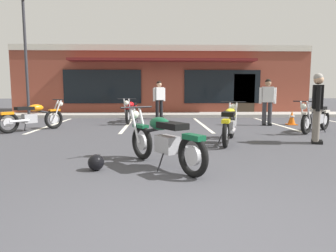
{
  "coord_description": "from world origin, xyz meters",
  "views": [
    {
      "loc": [
        -0.29,
        -2.48,
        1.28
      ],
      "look_at": [
        -0.07,
        3.66,
        0.55
      ],
      "focal_mm": 32.51,
      "sensor_mm": 36.0,
      "label": 1
    }
  ],
  "objects_px": {
    "motorcycle_silver_naked": "(33,116)",
    "person_in_black_shirt": "(268,99)",
    "person_by_back_row": "(317,104)",
    "traffic_cone": "(292,118)",
    "person_in_shorts_foreground": "(159,97)",
    "motorcycle_black_cruiser": "(316,117)",
    "helmet_on_pavement": "(96,162)",
    "motorcycle_red_sportbike": "(229,124)",
    "motorcycle_foreground_classic": "(164,140)",
    "parking_lot_lamp_post": "(24,41)",
    "motorcycle_blue_standard": "(131,111)"
  },
  "relations": [
    {
      "from": "motorcycle_silver_naked",
      "to": "person_in_shorts_foreground",
      "type": "distance_m",
      "value": 5.52
    },
    {
      "from": "motorcycle_red_sportbike",
      "to": "person_in_shorts_foreground",
      "type": "distance_m",
      "value": 6.34
    },
    {
      "from": "motorcycle_black_cruiser",
      "to": "person_in_shorts_foreground",
      "type": "xyz_separation_m",
      "value": [
        -4.73,
        4.38,
        0.49
      ]
    },
    {
      "from": "person_by_back_row",
      "to": "traffic_cone",
      "type": "relative_size",
      "value": 3.16
    },
    {
      "from": "motorcycle_black_cruiser",
      "to": "person_by_back_row",
      "type": "distance_m",
      "value": 2.22
    },
    {
      "from": "motorcycle_silver_naked",
      "to": "motorcycle_foreground_classic",
      "type": "bearing_deg",
      "value": -49.3
    },
    {
      "from": "motorcycle_red_sportbike",
      "to": "motorcycle_black_cruiser",
      "type": "relative_size",
      "value": 1.19
    },
    {
      "from": "motorcycle_silver_naked",
      "to": "motorcycle_blue_standard",
      "type": "distance_m",
      "value": 3.7
    },
    {
      "from": "motorcycle_black_cruiser",
      "to": "person_in_black_shirt",
      "type": "distance_m",
      "value": 2.07
    },
    {
      "from": "motorcycle_black_cruiser",
      "to": "person_by_back_row",
      "type": "xyz_separation_m",
      "value": [
        -1.01,
        -1.92,
        0.49
      ]
    },
    {
      "from": "motorcycle_blue_standard",
      "to": "helmet_on_pavement",
      "type": "bearing_deg",
      "value": -89.65
    },
    {
      "from": "traffic_cone",
      "to": "parking_lot_lamp_post",
      "type": "bearing_deg",
      "value": 166.11
    },
    {
      "from": "motorcycle_silver_naked",
      "to": "person_by_back_row",
      "type": "distance_m",
      "value": 8.13
    },
    {
      "from": "motorcycle_silver_naked",
      "to": "person_in_black_shirt",
      "type": "distance_m",
      "value": 7.99
    },
    {
      "from": "motorcycle_red_sportbike",
      "to": "person_in_black_shirt",
      "type": "bearing_deg",
      "value": 57.9
    },
    {
      "from": "person_in_shorts_foreground",
      "to": "traffic_cone",
      "type": "height_order",
      "value": "person_in_shorts_foreground"
    },
    {
      "from": "motorcycle_red_sportbike",
      "to": "motorcycle_black_cruiser",
      "type": "xyz_separation_m",
      "value": [
        3.05,
        1.71,
        0.0
      ]
    },
    {
      "from": "person_in_shorts_foreground",
      "to": "person_by_back_row",
      "type": "relative_size",
      "value": 1.0
    },
    {
      "from": "person_in_black_shirt",
      "to": "helmet_on_pavement",
      "type": "bearing_deg",
      "value": -129.3
    },
    {
      "from": "traffic_cone",
      "to": "helmet_on_pavement",
      "type": "bearing_deg",
      "value": -133.78
    },
    {
      "from": "motorcycle_silver_naked",
      "to": "person_by_back_row",
      "type": "xyz_separation_m",
      "value": [
        7.71,
        -2.52,
        0.49
      ]
    },
    {
      "from": "motorcycle_blue_standard",
      "to": "person_by_back_row",
      "type": "distance_m",
      "value": 6.86
    },
    {
      "from": "helmet_on_pavement",
      "to": "parking_lot_lamp_post",
      "type": "relative_size",
      "value": 0.05
    },
    {
      "from": "motorcycle_silver_naked",
      "to": "helmet_on_pavement",
      "type": "distance_m",
      "value": 5.66
    },
    {
      "from": "motorcycle_red_sportbike",
      "to": "motorcycle_blue_standard",
      "type": "height_order",
      "value": "same"
    },
    {
      "from": "person_by_back_row",
      "to": "traffic_cone",
      "type": "height_order",
      "value": "person_by_back_row"
    },
    {
      "from": "motorcycle_silver_naked",
      "to": "person_in_black_shirt",
      "type": "bearing_deg",
      "value": 8.82
    },
    {
      "from": "motorcycle_foreground_classic",
      "to": "person_in_black_shirt",
      "type": "height_order",
      "value": "person_in_black_shirt"
    },
    {
      "from": "parking_lot_lamp_post",
      "to": "person_in_black_shirt",
      "type": "bearing_deg",
      "value": -16.01
    },
    {
      "from": "motorcycle_silver_naked",
      "to": "person_by_back_row",
      "type": "relative_size",
      "value": 1.01
    },
    {
      "from": "motorcycle_red_sportbike",
      "to": "person_by_back_row",
      "type": "bearing_deg",
      "value": -5.85
    },
    {
      "from": "traffic_cone",
      "to": "motorcycle_silver_naked",
      "type": "bearing_deg",
      "value": -171.25
    },
    {
      "from": "motorcycle_red_sportbike",
      "to": "person_in_black_shirt",
      "type": "height_order",
      "value": "person_in_black_shirt"
    },
    {
      "from": "motorcycle_black_cruiser",
      "to": "person_in_black_shirt",
      "type": "height_order",
      "value": "person_in_black_shirt"
    },
    {
      "from": "motorcycle_red_sportbike",
      "to": "motorcycle_blue_standard",
      "type": "relative_size",
      "value": 0.96
    },
    {
      "from": "motorcycle_red_sportbike",
      "to": "traffic_cone",
      "type": "xyz_separation_m",
      "value": [
        3.2,
        3.67,
        -0.2
      ]
    },
    {
      "from": "motorcycle_red_sportbike",
      "to": "helmet_on_pavement",
      "type": "distance_m",
      "value": 3.74
    },
    {
      "from": "helmet_on_pavement",
      "to": "traffic_cone",
      "type": "distance_m",
      "value": 8.59
    },
    {
      "from": "traffic_cone",
      "to": "motorcycle_red_sportbike",
      "type": "bearing_deg",
      "value": -131.04
    },
    {
      "from": "motorcycle_red_sportbike",
      "to": "traffic_cone",
      "type": "relative_size",
      "value": 3.84
    },
    {
      "from": "motorcycle_blue_standard",
      "to": "person_in_black_shirt",
      "type": "relative_size",
      "value": 1.26
    },
    {
      "from": "person_in_black_shirt",
      "to": "traffic_cone",
      "type": "height_order",
      "value": "person_in_black_shirt"
    },
    {
      "from": "motorcycle_foreground_classic",
      "to": "person_in_shorts_foreground",
      "type": "relative_size",
      "value": 1.1
    },
    {
      "from": "motorcycle_blue_standard",
      "to": "parking_lot_lamp_post",
      "type": "bearing_deg",
      "value": 160.26
    },
    {
      "from": "motorcycle_foreground_classic",
      "to": "motorcycle_silver_naked",
      "type": "distance_m",
      "value": 6.14
    },
    {
      "from": "motorcycle_black_cruiser",
      "to": "helmet_on_pavement",
      "type": "distance_m",
      "value": 7.19
    },
    {
      "from": "motorcycle_red_sportbike",
      "to": "motorcycle_black_cruiser",
      "type": "height_order",
      "value": "same"
    },
    {
      "from": "parking_lot_lamp_post",
      "to": "motorcycle_black_cruiser",
      "type": "bearing_deg",
      "value": -23.61
    },
    {
      "from": "parking_lot_lamp_post",
      "to": "traffic_cone",
      "type": "bearing_deg",
      "value": -13.89
    },
    {
      "from": "motorcycle_red_sportbike",
      "to": "parking_lot_lamp_post",
      "type": "xyz_separation_m",
      "value": [
        -7.49,
        6.32,
        2.93
      ]
    }
  ]
}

